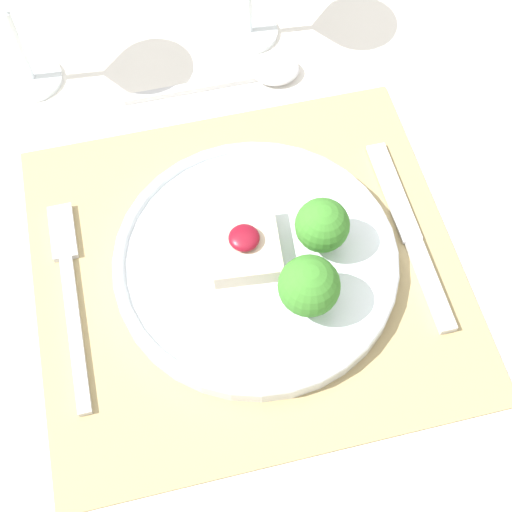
{
  "coord_description": "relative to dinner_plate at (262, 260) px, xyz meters",
  "views": [
    {
      "loc": [
        -0.07,
        -0.31,
        1.35
      ],
      "look_at": [
        0.01,
        -0.0,
        0.76
      ],
      "focal_mm": 50.0,
      "sensor_mm": 36.0,
      "label": 1
    }
  ],
  "objects": [
    {
      "name": "placemat",
      "position": [
        -0.01,
        0.0,
        -0.02
      ],
      "size": [
        0.41,
        0.38,
        0.0
      ],
      "primitive_type": "cube",
      "color": "#9E895B",
      "rests_on": "dining_table"
    },
    {
      "name": "dining_table",
      "position": [
        -0.01,
        0.0,
        -0.1
      ],
      "size": [
        1.48,
        1.16,
        0.73
      ],
      "color": "white",
      "rests_on": "ground_plane"
    },
    {
      "name": "dinner_plate",
      "position": [
        0.0,
        0.0,
        0.0
      ],
      "size": [
        0.27,
        0.27,
        0.08
      ],
      "color": "silver",
      "rests_on": "placemat"
    },
    {
      "name": "spoon",
      "position": [
        0.05,
        0.24,
        -0.01
      ],
      "size": [
        0.2,
        0.04,
        0.02
      ],
      "rotation": [
        0.0,
        0.0,
        -0.01
      ],
      "color": "silver",
      "rests_on": "dining_table"
    },
    {
      "name": "knife",
      "position": [
        0.15,
        -0.01,
        -0.01
      ],
      "size": [
        0.02,
        0.22,
        0.01
      ],
      "rotation": [
        0.0,
        0.0,
        0.01
      ],
      "color": "silver",
      "rests_on": "placemat"
    },
    {
      "name": "fork",
      "position": [
        -0.18,
        0.02,
        -0.01
      ],
      "size": [
        0.02,
        0.22,
        0.01
      ],
      "rotation": [
        0.0,
        0.0,
        0.02
      ],
      "color": "silver",
      "rests_on": "placemat"
    },
    {
      "name": "ground_plane",
      "position": [
        -0.01,
        0.0,
        -0.75
      ],
      "size": [
        8.0,
        8.0,
        0.0
      ],
      "primitive_type": "plane",
      "color": "#4C4742"
    }
  ]
}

